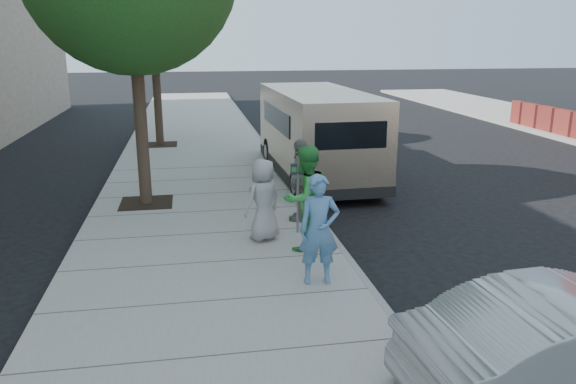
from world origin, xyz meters
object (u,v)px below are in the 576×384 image
(parking_meter, at_px, (298,183))
(van, at_px, (316,132))
(tree_far, at_px, (153,8))
(person_gray_shirt, at_px, (263,200))
(person_officer, at_px, (319,230))
(person_green_shirt, at_px, (305,198))
(person_striped_polo, at_px, (301,180))

(parking_meter, height_order, van, van)
(tree_far, distance_m, person_gray_shirt, 11.48)
(tree_far, height_order, person_officer, tree_far)
(parking_meter, xyz_separation_m, person_officer, (-0.13, -2.37, -0.14))
(parking_meter, distance_m, person_green_shirt, 0.90)
(parking_meter, bearing_deg, person_striped_polo, 79.20)
(person_striped_polo, bearing_deg, parking_meter, 16.47)
(van, bearing_deg, person_striped_polo, -108.53)
(person_gray_shirt, bearing_deg, person_green_shirt, 106.19)
(person_officer, bearing_deg, tree_far, 107.85)
(van, distance_m, person_officer, 7.51)
(van, bearing_deg, person_green_shirt, -106.15)
(van, height_order, person_green_shirt, van)
(person_green_shirt, relative_size, person_gray_shirt, 1.22)
(tree_far, xyz_separation_m, person_striped_polo, (3.28, -9.47, -3.86))
(parking_meter, height_order, person_gray_shirt, person_gray_shirt)
(parking_meter, distance_m, person_gray_shirt, 0.80)
(person_gray_shirt, xyz_separation_m, person_striped_polo, (0.93, 1.06, 0.09))
(person_officer, xyz_separation_m, person_gray_shirt, (-0.59, 2.10, -0.09))
(parking_meter, bearing_deg, tree_far, 111.05)
(person_green_shirt, bearing_deg, tree_far, -104.19)
(person_green_shirt, bearing_deg, person_officer, 57.09)
(person_green_shirt, distance_m, person_gray_shirt, 0.94)
(parking_meter, xyz_separation_m, person_green_shirt, (-0.04, -0.90, -0.06))
(tree_far, xyz_separation_m, person_officer, (2.94, -12.62, -3.86))
(person_officer, relative_size, person_gray_shirt, 1.11)
(person_officer, height_order, person_striped_polo, same)
(tree_far, height_order, parking_meter, tree_far)
(tree_far, xyz_separation_m, person_green_shirt, (3.03, -11.14, -3.78))
(person_green_shirt, height_order, person_gray_shirt, person_green_shirt)
(person_officer, xyz_separation_m, person_green_shirt, (0.09, 1.48, 0.08))
(parking_meter, bearing_deg, person_gray_shirt, -154.36)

